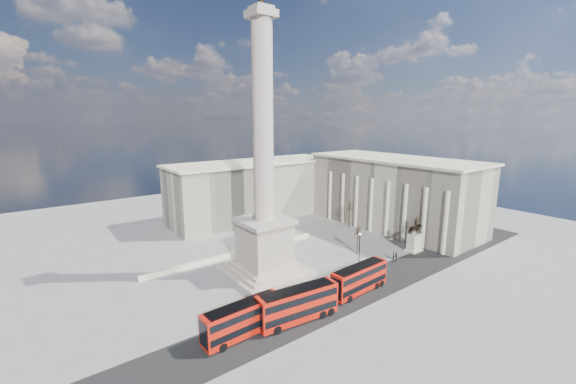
% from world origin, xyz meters
% --- Properties ---
extents(ground, '(180.00, 180.00, 0.00)m').
position_xyz_m(ground, '(0.00, 0.00, 0.00)').
color(ground, gray).
rests_on(ground, ground).
extents(asphalt_road, '(120.00, 9.00, 0.01)m').
position_xyz_m(asphalt_road, '(5.00, -10.00, 0.00)').
color(asphalt_road, black).
rests_on(asphalt_road, ground).
extents(nelsons_column, '(14.00, 14.00, 49.85)m').
position_xyz_m(nelsons_column, '(0.00, 5.00, 12.92)').
color(nelsons_column, '#B1A493').
rests_on(nelsons_column, ground).
extents(balustrade_wall, '(40.00, 0.60, 1.10)m').
position_xyz_m(balustrade_wall, '(0.00, 16.00, 0.55)').
color(balustrade_wall, beige).
rests_on(balustrade_wall, ground).
extents(building_east, '(19.00, 46.00, 18.60)m').
position_xyz_m(building_east, '(45.00, 10.00, 9.32)').
color(building_east, beige).
rests_on(building_east, ground).
extents(building_northeast, '(51.00, 17.00, 16.60)m').
position_xyz_m(building_northeast, '(20.00, 40.00, 8.32)').
color(building_northeast, beige).
rests_on(building_northeast, ground).
extents(red_bus_a, '(11.60, 3.09, 4.67)m').
position_xyz_m(red_bus_a, '(-12.98, -9.45, 2.45)').
color(red_bus_a, red).
rests_on(red_bus_a, ground).
extents(red_bus_b, '(12.64, 4.22, 5.03)m').
position_xyz_m(red_bus_b, '(-4.97, -11.14, 2.64)').
color(red_bus_b, red).
rests_on(red_bus_b, ground).
extents(red_bus_c, '(11.68, 3.22, 4.69)m').
position_xyz_m(red_bus_c, '(8.71, -10.59, 2.46)').
color(red_bus_c, red).
rests_on(red_bus_c, ground).
extents(victorian_lamp, '(0.61, 0.61, 7.11)m').
position_xyz_m(victorian_lamp, '(16.42, -3.65, 4.19)').
color(victorian_lamp, black).
rests_on(victorian_lamp, ground).
extents(equestrian_statue, '(3.51, 2.63, 7.44)m').
position_xyz_m(equestrian_statue, '(32.61, -5.17, 2.54)').
color(equestrian_statue, beige).
rests_on(equestrian_statue, ground).
extents(bare_tree_near, '(1.76, 1.76, 7.71)m').
position_xyz_m(bare_tree_near, '(34.69, -4.22, 6.08)').
color(bare_tree_near, '#332319').
rests_on(bare_tree_near, ground).
extents(bare_tree_mid, '(1.81, 1.81, 6.84)m').
position_xyz_m(bare_tree_mid, '(21.53, 1.29, 5.39)').
color(bare_tree_mid, '#332319').
rests_on(bare_tree_mid, ground).
extents(bare_tree_far, '(1.88, 1.88, 7.66)m').
position_xyz_m(bare_tree_far, '(34.06, 15.41, 6.04)').
color(bare_tree_far, '#332319').
rests_on(bare_tree_far, ground).
extents(pedestrian_walking, '(0.76, 0.69, 1.74)m').
position_xyz_m(pedestrian_walking, '(24.79, -5.66, 0.87)').
color(pedestrian_walking, '#2A2427').
rests_on(pedestrian_walking, ground).
extents(pedestrian_standing, '(1.18, 1.17, 1.92)m').
position_xyz_m(pedestrian_standing, '(24.36, -6.50, 0.96)').
color(pedestrian_standing, '#2A2427').
rests_on(pedestrian_standing, ground).
extents(pedestrian_crossing, '(0.67, 0.99, 1.57)m').
position_xyz_m(pedestrian_crossing, '(4.22, -6.01, 0.78)').
color(pedestrian_crossing, '#2A2427').
rests_on(pedestrian_crossing, ground).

